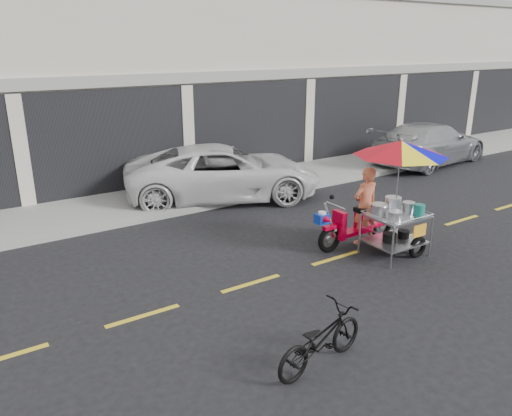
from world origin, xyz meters
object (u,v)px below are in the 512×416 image
white_pickup (223,172)px  near_bicycle (320,339)px  silver_pickup (429,143)px  food_vendor_rig (386,180)px

white_pickup → near_bicycle: bearing=-178.6°
white_pickup → near_bicycle: size_ratio=3.41×
silver_pickup → food_vendor_rig: bearing=115.3°
near_bicycle → food_vendor_rig: bearing=-65.4°
silver_pickup → food_vendor_rig: food_vendor_rig is taller
white_pickup → silver_pickup: white_pickup is taller
white_pickup → food_vendor_rig: size_ratio=2.22×
white_pickup → silver_pickup: (8.02, -0.37, -0.00)m
white_pickup → food_vendor_rig: (0.91, -4.87, 0.75)m
white_pickup → food_vendor_rig: food_vendor_rig is taller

